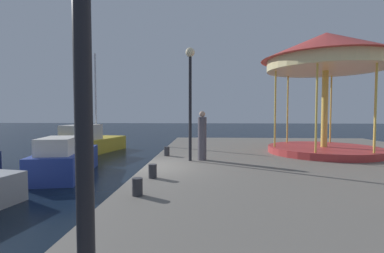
{
  "coord_description": "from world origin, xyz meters",
  "views": [
    {
      "loc": [
        2.19,
        -9.68,
        2.7
      ],
      "look_at": [
        1.43,
        4.84,
        1.96
      ],
      "focal_mm": 25.97,
      "sensor_mm": 36.0,
      "label": 1
    }
  ],
  "objects": [
    {
      "name": "motorboat_blue",
      "position": [
        -3.82,
        1.73,
        0.67
      ],
      "size": [
        2.53,
        4.57,
        1.71
      ],
      "color": "navy",
      "rests_on": "ground"
    },
    {
      "name": "lamp_post_mid_promenade",
      "position": [
        1.55,
        1.12,
        3.8
      ],
      "size": [
        0.36,
        0.36,
        4.4
      ],
      "color": "black",
      "rests_on": "quay_dock"
    },
    {
      "name": "bollard_south",
      "position": [
        0.46,
        2.32,
        1.0
      ],
      "size": [
        0.24,
        0.24,
        0.4
      ],
      "primitive_type": "cylinder",
      "color": "#2D2D33",
      "rests_on": "quay_dock"
    },
    {
      "name": "carousel",
      "position": [
        7.65,
        3.46,
        4.95
      ],
      "size": [
        5.81,
        5.81,
        5.54
      ],
      "color": "#B23333",
      "rests_on": "quay_dock"
    },
    {
      "name": "bollard_north",
      "position": [
        0.63,
        -1.79,
        1.0
      ],
      "size": [
        0.24,
        0.24,
        0.4
      ],
      "primitive_type": "cylinder",
      "color": "#2D2D33",
      "rests_on": "quay_dock"
    },
    {
      "name": "bollard_center",
      "position": [
        0.61,
        -3.5,
        1.0
      ],
      "size": [
        0.24,
        0.24,
        0.4
      ],
      "primitive_type": "cylinder",
      "color": "#2D2D33",
      "rests_on": "quay_dock"
    },
    {
      "name": "person_far_corner",
      "position": [
        2.02,
        1.33,
        1.72
      ],
      "size": [
        0.34,
        0.34,
        1.96
      ],
      "color": "#514C56",
      "rests_on": "quay_dock"
    },
    {
      "name": "quay_dock",
      "position": [
        6.82,
        0.0,
        0.4
      ],
      "size": [
        13.64,
        22.46,
        0.8
      ],
      "primitive_type": "cube",
      "color": "slate",
      "rests_on": "ground"
    },
    {
      "name": "ground_plane",
      "position": [
        0.0,
        0.0,
        0.0
      ],
      "size": [
        120.0,
        120.0,
        0.0
      ],
      "primitive_type": "plane",
      "color": "black"
    },
    {
      "name": "sailboat_yellow",
      "position": [
        -5.47,
        7.92,
        0.73
      ],
      "size": [
        3.07,
        6.34,
        6.64
      ],
      "color": "gold",
      "rests_on": "ground"
    }
  ]
}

